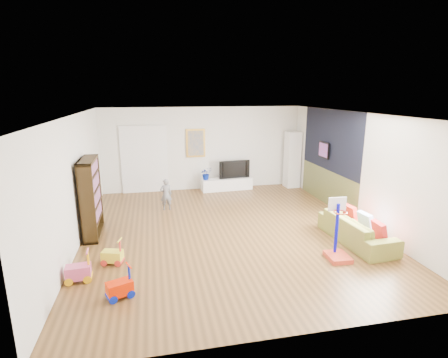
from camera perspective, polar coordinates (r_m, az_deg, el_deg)
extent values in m
cube|color=brown|center=(8.30, 0.57, -8.39)|extent=(6.50, 7.50, 0.00)
cube|color=white|center=(7.68, 0.62, 10.56)|extent=(6.50, 7.50, 0.00)
cube|color=silver|center=(11.51, -3.41, 4.95)|extent=(6.50, 0.00, 2.70)
cube|color=white|center=(4.48, 11.07, -10.25)|extent=(6.50, 0.00, 2.70)
cube|color=silver|center=(7.88, -23.18, -0.46)|extent=(0.00, 7.50, 2.70)
cube|color=white|center=(9.13, 20.95, 1.63)|extent=(0.00, 7.50, 2.70)
cube|color=black|center=(10.23, 16.94, 6.05)|extent=(0.01, 3.20, 1.70)
cube|color=brown|center=(10.49, 16.41, -1.26)|extent=(0.01, 3.20, 1.00)
cube|color=white|center=(11.40, -12.86, 3.01)|extent=(1.45, 0.06, 2.10)
cube|color=gold|center=(11.40, -4.65, 5.87)|extent=(0.62, 0.06, 0.92)
cube|color=#7F3F8C|center=(10.41, 15.98, 4.58)|extent=(0.04, 0.56, 0.46)
cube|color=white|center=(11.57, 0.45, -0.82)|extent=(1.70, 0.53, 0.39)
cube|color=white|center=(12.01, 11.07, 3.13)|extent=(0.46, 0.46, 1.89)
cube|color=black|center=(8.34, -20.91, -2.85)|extent=(0.33, 1.20, 1.75)
imported|color=olive|center=(8.11, 20.83, -7.76)|extent=(0.86, 1.97, 0.57)
cube|color=#C13A25|center=(7.09, 18.41, -7.92)|extent=(0.44, 0.53, 1.21)
cube|color=yellow|center=(7.02, -17.80, -11.25)|extent=(0.42, 0.32, 0.50)
cube|color=red|center=(5.94, -16.74, -15.93)|extent=(0.46, 0.37, 0.52)
cube|color=#D54C7C|center=(6.62, -22.77, -13.07)|extent=(0.43, 0.28, 0.55)
imported|color=slate|center=(9.68, -9.45, -2.50)|extent=(0.34, 0.24, 0.88)
imported|color=black|center=(11.56, 1.57, 1.69)|extent=(1.05, 0.23, 0.60)
imported|color=navy|center=(11.33, -2.95, 0.91)|extent=(0.42, 0.38, 0.40)
cube|color=red|center=(7.75, 24.05, -7.80)|extent=(0.13, 0.40, 0.39)
cube|color=white|center=(8.18, 22.13, -6.47)|extent=(0.14, 0.41, 0.40)
cube|color=#AA1C13|center=(8.58, 19.89, -5.32)|extent=(0.15, 0.41, 0.40)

